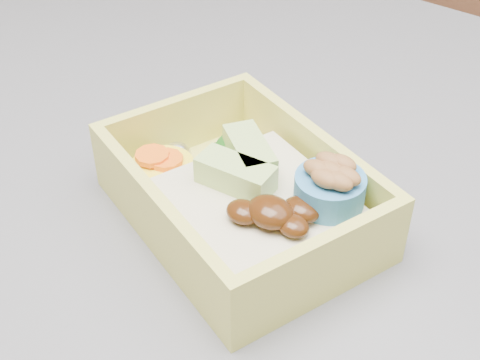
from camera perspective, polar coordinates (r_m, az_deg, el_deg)
The scene contains 1 object.
bento_box at distance 0.45m, azimuth 0.67°, elevation -1.51°, with size 0.22×0.19×0.07m.
Camera 1 is at (0.30, -0.38, 1.24)m, focal length 50.00 mm.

